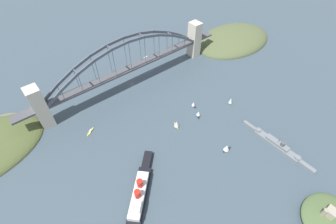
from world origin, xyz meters
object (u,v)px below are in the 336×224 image
Objects in this scene: fort_island_mid_harbor at (326,216)px; small_boat_6 at (198,114)px; ocean_liner at (139,196)px; small_boat_4 at (90,131)px; small_boat_3 at (227,148)px; small_boat_2 at (193,104)px; small_boat_0 at (177,124)px; small_boat_1 at (231,101)px; harbor_arch_bridge at (129,67)px; seaplane_taxiing_near_bridge at (147,58)px; naval_cruiser at (277,145)px.

small_boat_6 is at bearing -90.18° from fort_island_mid_harbor.
ocean_liner is 99.55m from small_boat_4.
fort_island_mid_harbor is 154.95m from small_boat_6.
small_boat_2 is at bearing -104.92° from small_boat_3.
small_boat_1 is at bearing 170.33° from small_boat_0.
small_boat_1 is at bearing 156.51° from small_boat_4.
harbor_arch_bridge reaches higher than small_boat_0.
ocean_liner is 102.07m from small_boat_3.
harbor_arch_bridge is 136.42m from small_boat_1.
ocean_liner is (84.05, 141.85, -23.43)m from harbor_arch_bridge.
ocean_liner is at bearing 25.26° from small_boat_2.
small_boat_1 is 1.22× the size of small_boat_6.
fort_island_mid_harbor is at bearing 117.64° from small_boat_4.
ocean_liner is 7.41× the size of seaplane_taxiing_near_bridge.
harbor_arch_bridge is 6.26× the size of fort_island_mid_harbor.
seaplane_taxiing_near_bridge is 194.93m from small_boat_3.
small_boat_3 is at bearing -83.30° from fort_island_mid_harbor.
ocean_liner reaches higher than small_boat_1.
ocean_liner reaches higher than small_boat_6.
small_boat_2 is at bearing -74.75° from naval_cruiser.
fort_island_mid_harbor is 100.73m from small_boat_3.
seaplane_taxiing_near_bridge is (-51.12, -35.89, -26.30)m from harbor_arch_bridge.
small_boat_1 is (-24.17, 147.11, 2.37)m from seaplane_taxiing_near_bridge.
seaplane_taxiing_near_bridge is 122.13m from small_boat_2.
harbor_arch_bridge is 100.86m from small_boat_0.
naval_cruiser is 110.51m from small_boat_0.
small_boat_4 is at bearing -44.53° from naval_cruiser.
ocean_liner is at bearing -7.98° from small_boat_3.
small_boat_0 is (31.24, -158.10, -0.39)m from fort_island_mid_harbor.
ocean_liner is 160.55m from fort_island_mid_harbor.
small_boat_6 is (-113.30, -40.73, -1.24)m from ocean_liner.
small_boat_1 is at bearing -169.12° from ocean_liner.
naval_cruiser reaches higher than small_boat_1.
small_boat_4 is at bearing -90.55° from ocean_liner.
small_boat_6 is (-12.23, -54.90, -0.78)m from small_boat_3.
harbor_arch_bridge reaches higher than small_boat_4.
small_boat_2 is at bearing -154.74° from ocean_liner.
harbor_arch_bridge is 3.39× the size of naval_cruiser.
small_boat_6 reaches higher than small_boat_4.
naval_cruiser is at bearing 93.19° from seaplane_taxiing_near_bridge.
small_boat_0 is 78.88m from small_boat_1.
small_boat_6 is at bearing -12.37° from small_boat_1.
fort_island_mid_harbor is at bearing 89.82° from small_boat_6.
harbor_arch_bridge is 258.74m from fort_island_mid_harbor.
small_boat_1 is (-159.35, -30.63, -0.51)m from ocean_liner.
harbor_arch_bridge is 97.32m from small_boat_4.
harbor_arch_bridge is at bearing -120.65° from ocean_liner.
small_boat_1 is (-77.76, 13.25, -0.08)m from small_boat_0.
naval_cruiser is 10.64× the size of small_boat_6.
seaplane_taxiing_near_bridge is at bearing -99.07° from small_boat_6.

